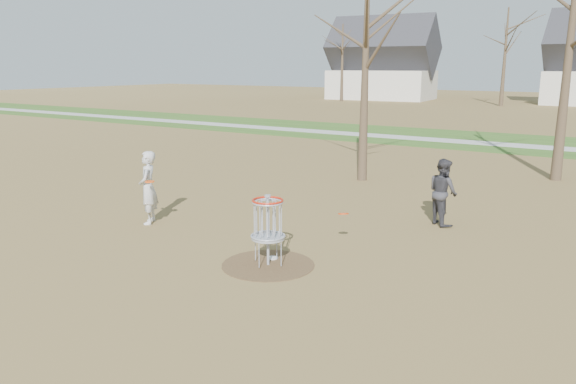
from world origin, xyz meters
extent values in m
plane|color=brown|center=(0.00, 0.00, 0.00)|extent=(160.00, 160.00, 0.00)
cube|color=#2D5119|center=(0.00, 21.00, 0.01)|extent=(160.00, 8.00, 0.01)
cube|color=#9E9E99|center=(0.00, 20.00, 0.01)|extent=(160.00, 1.50, 0.01)
cylinder|color=#47331E|center=(0.00, 0.00, 0.01)|extent=(1.80, 1.80, 0.01)
imported|color=beige|center=(-4.11, 0.89, 0.89)|extent=(0.71, 0.77, 1.77)
imported|color=#313135|center=(1.93, 4.60, 0.81)|extent=(0.99, 0.97, 1.61)
cylinder|color=silver|center=(-0.13, 0.34, 0.02)|extent=(0.22, 0.22, 0.02)
cylinder|color=#ED3B0C|center=(0.75, 1.68, 0.75)|extent=(0.22, 0.22, 0.08)
cylinder|color=#FF4F0D|center=(-3.76, 0.61, 1.12)|extent=(0.22, 0.22, 0.02)
cylinder|color=#9EA3AD|center=(0.00, 0.00, 0.68)|extent=(0.05, 0.05, 1.35)
cylinder|color=#9EA3AD|center=(0.00, 0.00, 0.55)|extent=(0.64, 0.64, 0.04)
torus|color=#9EA3AD|center=(0.00, 0.00, 1.25)|extent=(0.60, 0.60, 0.04)
torus|color=#B91F0C|center=(0.00, 0.00, 1.28)|extent=(0.60, 0.60, 0.04)
cone|color=#382B1E|center=(-2.00, 8.50, 3.75)|extent=(0.32, 0.32, 7.50)
cone|color=#382B1E|center=(3.50, 12.00, 4.25)|extent=(0.36, 0.36, 8.50)
cone|color=#382B1E|center=(-22.00, 46.00, 4.00)|extent=(0.36, 0.36, 8.00)
cone|color=#382B1E|center=(-6.00, 48.00, 4.50)|extent=(0.40, 0.40, 9.00)
cube|color=silver|center=(-20.00, 52.00, 1.60)|extent=(11.46, 7.75, 3.20)
pyramid|color=#2D2D33|center=(-20.00, 52.00, 4.98)|extent=(12.01, 7.79, 3.55)
camera|label=1|loc=(5.82, -8.44, 3.76)|focal=35.00mm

